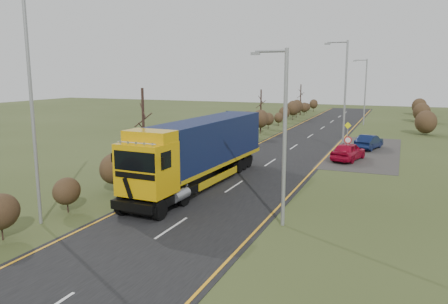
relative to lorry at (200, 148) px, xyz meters
name	(u,v)px	position (x,y,z in m)	size (l,w,h in m)	color
ground	(208,204)	(2.15, -3.59, -2.38)	(160.00, 160.00, 0.00)	#35401B
road	(263,168)	(2.15, 6.41, -2.37)	(8.00, 120.00, 0.02)	black
layby	(364,152)	(8.65, 16.41, -2.37)	(6.00, 18.00, 0.02)	#322F2D
lane_markings	(261,168)	(2.15, 6.11, -2.35)	(7.52, 116.00, 0.01)	orange
hedgerow	(178,146)	(-3.85, 4.31, -0.76)	(2.24, 102.04, 6.05)	#332016
lorry	(200,148)	(0.00, 0.00, 0.00)	(3.07, 15.17, 4.20)	black
car_red_hatchback	(348,151)	(7.73, 11.75, -1.64)	(1.75, 4.34, 1.48)	#A20823
car_blue_sedan	(369,142)	(8.89, 17.95, -1.71)	(1.43, 4.11, 1.35)	#091334
streetlight_near	(283,131)	(6.65, -5.26, 2.05)	(1.73, 0.18, 8.10)	gray
streetlight_mid	(344,91)	(6.61, 16.05, 3.07)	(2.09, 0.20, 9.85)	gray
streetlight_far	(365,89)	(6.64, 37.90, 2.49)	(1.89, 0.18, 8.86)	gray
left_pole	(32,113)	(-3.92, -9.35, 2.86)	(0.16, 0.16, 10.48)	gray
speed_sign	(348,145)	(7.75, 11.02, -0.96)	(0.57, 0.10, 2.07)	gray
warning_board	(348,129)	(6.35, 23.00, -1.21)	(0.73, 0.11, 1.93)	gray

